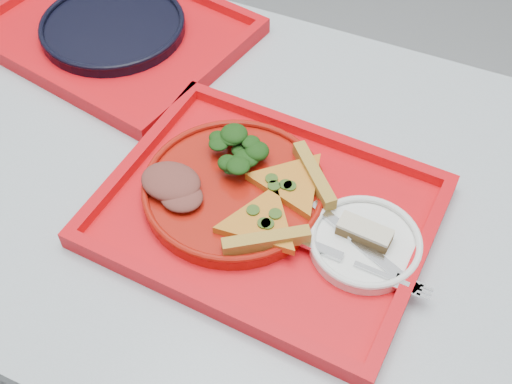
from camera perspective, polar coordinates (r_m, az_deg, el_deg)
ground at (r=1.61m, az=-0.87°, el=-16.38°), size 10.00×10.00×0.00m
table at (r=1.02m, az=-1.32°, el=-1.36°), size 1.60×0.80×0.75m
tray_main at (r=0.91m, az=0.90°, el=-2.02°), size 0.47×0.37×0.01m
tray_far at (r=1.23m, az=-12.47°, el=13.53°), size 0.51×0.43×0.01m
dinner_plate at (r=0.92m, az=-1.97°, el=0.14°), size 0.26×0.26×0.02m
side_plate at (r=0.88m, az=9.64°, el=-4.62°), size 0.15×0.15×0.01m
navy_plate at (r=1.23m, az=-12.59°, el=14.05°), size 0.26×0.26×0.02m
pizza_slice_a at (r=0.86m, az=0.48°, el=-2.57°), size 0.17×0.17×0.02m
pizza_slice_b at (r=0.90m, az=3.22°, el=0.98°), size 0.18×0.18×0.02m
salad_heap at (r=0.93m, az=-2.03°, el=4.04°), size 0.09×0.08×0.05m
meat_portion at (r=0.91m, az=-7.58°, el=0.93°), size 0.09×0.07×0.03m
dessert_bar at (r=0.87m, az=9.63°, el=-3.53°), size 0.07×0.03×0.02m
knife at (r=0.86m, az=9.47°, el=-4.64°), size 0.18×0.09×0.01m
fork at (r=0.84m, az=8.63°, el=-6.19°), size 0.19×0.03×0.01m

